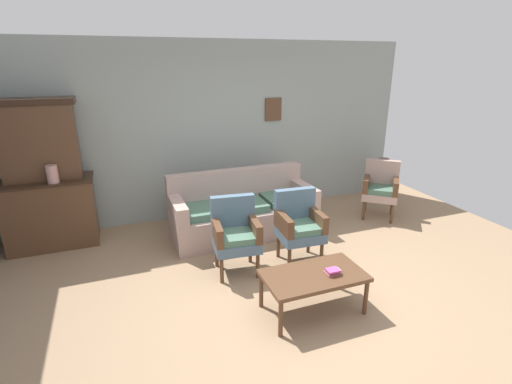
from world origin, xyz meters
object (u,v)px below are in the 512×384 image
side_cabinet (51,213)px  floral_couch (243,212)px  book_stack_on_table (333,271)px  vase_on_cabinet (52,174)px  wingback_chair_by_fireplace (380,187)px  armchair_by_doorway (299,224)px  coffee_table (314,278)px  armchair_near_couch_end (235,232)px  floor_vase_by_wall (382,179)px

side_cabinet → floral_couch: 2.58m
side_cabinet → book_stack_on_table: 3.78m
vase_on_cabinet → wingback_chair_by_fireplace: vase_on_cabinet is taller
armchair_by_doorway → floral_couch: bearing=111.3°
vase_on_cabinet → floral_couch: vase_on_cabinet is taller
coffee_table → armchair_by_doorway: bearing=71.4°
vase_on_cabinet → armchair_near_couch_end: size_ratio=0.26×
side_cabinet → armchair_near_couch_end: side_cabinet is taller
armchair_by_doorway → book_stack_on_table: 1.06m
vase_on_cabinet → book_stack_on_table: 3.62m
vase_on_cabinet → book_stack_on_table: vase_on_cabinet is taller
armchair_near_couch_end → floor_vase_by_wall: size_ratio=1.18×
vase_on_cabinet → armchair_near_couch_end: vase_on_cabinet is taller
book_stack_on_table → floor_vase_by_wall: (2.56, 2.49, -0.06)m
armchair_by_doorway → coffee_table: armchair_by_doorway is taller
wingback_chair_by_fireplace → side_cabinet: bearing=171.3°
book_stack_on_table → wingback_chair_by_fireplace: bearing=42.7°
floral_couch → book_stack_on_table: (0.23, -2.04, 0.12)m
side_cabinet → armchair_near_couch_end: size_ratio=1.28×
floral_couch → wingback_chair_by_fireplace: same height
armchair_by_doorway → floor_vase_by_wall: 2.81m
coffee_table → side_cabinet: bearing=135.6°
side_cabinet → book_stack_on_table: size_ratio=7.48×
armchair_by_doorway → book_stack_on_table: size_ratio=5.83×
armchair_near_couch_end → floor_vase_by_wall: (3.21, 1.41, -0.12)m
coffee_table → floor_vase_by_wall: bearing=41.7°
floral_couch → armchair_near_couch_end: (-0.42, -0.95, 0.17)m
side_cabinet → armchair_near_couch_end: 2.59m
armchair_by_doorway → floor_vase_by_wall: bearing=31.2°
vase_on_cabinet → armchair_by_doorway: 3.16m
armchair_by_doorway → coffee_table: bearing=-108.6°
vase_on_cabinet → floor_vase_by_wall: size_ratio=0.30×
side_cabinet → floral_couch: (2.52, -0.56, -0.14)m
wingback_chair_by_fireplace → coffee_table: size_ratio=0.90×
wingback_chair_by_fireplace → vase_on_cabinet: bearing=173.1°
floor_vase_by_wall → vase_on_cabinet: bearing=-179.2°
floral_couch → book_stack_on_table: floral_couch is taller
side_cabinet → vase_on_cabinet: size_ratio=5.01×
armchair_by_doorway → floor_vase_by_wall: size_ratio=1.18×
floral_couch → vase_on_cabinet: bearing=170.9°
wingback_chair_by_fireplace → book_stack_on_table: 2.74m
side_cabinet → armchair_by_doorway: (2.91, -1.55, 0.03)m
side_cabinet → vase_on_cabinet: 0.62m
vase_on_cabinet → floral_couch: 2.53m
armchair_by_doorway → vase_on_cabinet: bearing=153.6°
armchair_near_couch_end → vase_on_cabinet: bearing=145.9°
vase_on_cabinet → book_stack_on_table: bearing=-42.7°
wingback_chair_by_fireplace → floor_vase_by_wall: size_ratio=1.18×
coffee_table → book_stack_on_table: 0.20m
floor_vase_by_wall → armchair_by_doorway: bearing=-148.8°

